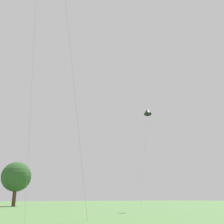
% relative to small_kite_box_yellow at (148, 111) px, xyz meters
% --- Properties ---
extents(small_kite_box_yellow, '(1.48, 2.88, 12.48)m').
position_rel_small_kite_box_yellow_xyz_m(small_kite_box_yellow, '(0.00, 0.00, 0.00)').
color(small_kite_box_yellow, black).
rests_on(small_kite_box_yellow, ground).
extents(tree_oak_left, '(5.47, 5.47, 8.02)m').
position_rel_small_kite_box_yellow_xyz_m(tree_oak_left, '(-8.20, 28.61, -6.66)').
color(tree_oak_left, '#513823').
rests_on(tree_oak_left, ground).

